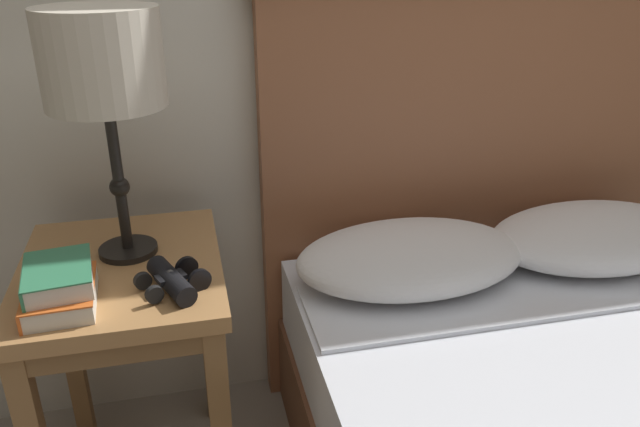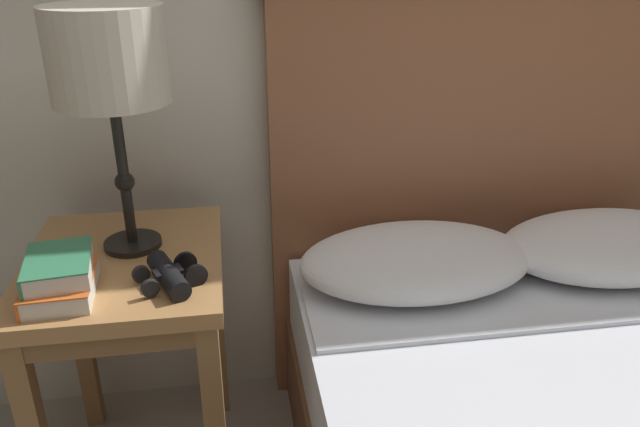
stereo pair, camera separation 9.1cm
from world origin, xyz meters
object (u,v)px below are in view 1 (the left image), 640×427
Objects in this scene: book_on_nightstand at (60,296)px; book_stacked_on_top at (57,276)px; binoculars_pair at (172,280)px; table_lamp at (102,65)px; nightstand at (126,305)px.

book_stacked_on_top is at bearing 79.23° from book_on_nightstand.
book_on_nightstand is 1.04× the size of book_stacked_on_top.
binoculars_pair is at bearing 2.27° from book_on_nightstand.
table_lamp is at bearing 58.75° from book_stacked_on_top.
book_on_nightstand is 1.15× the size of binoculars_pair.
book_stacked_on_top is at bearing -126.38° from nightstand.
table_lamp is at bearing 73.74° from nightstand.
binoculars_pair is at bearing -50.23° from nightstand.
book_stacked_on_top reaches higher than book_on_nightstand.
table_lamp is 2.95× the size of book_stacked_on_top.
book_on_nightstand is (-0.10, -0.14, 0.12)m from nightstand.
book_stacked_on_top is (-0.12, -0.19, -0.36)m from table_lamp.
book_on_nightstand is at bearing -125.52° from nightstand.
table_lamp is 3.26× the size of binoculars_pair.
table_lamp is (0.02, 0.06, 0.53)m from nightstand.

